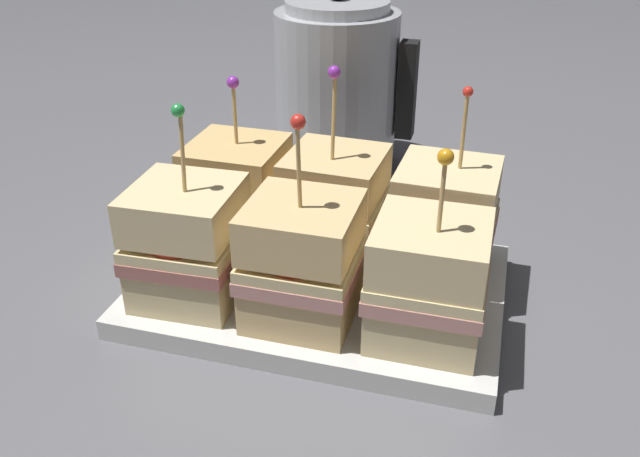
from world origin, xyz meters
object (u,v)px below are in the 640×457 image
at_px(sandwich_front_right, 428,281).
at_px(kettle_steel, 337,88).
at_px(sandwich_back_left, 238,194).
at_px(sandwich_front_center, 299,261).
at_px(sandwich_back_center, 334,206).
at_px(sandwich_front_left, 188,243).
at_px(serving_platter, 320,289).
at_px(sandwich_back_right, 444,221).

bearing_deg(sandwich_front_right, kettle_steel, 115.08).
xyz_separation_m(sandwich_back_left, kettle_steel, (0.03, 0.24, 0.03)).
distance_m(sandwich_front_center, kettle_steel, 0.34).
distance_m(sandwich_front_right, sandwich_back_center, 0.14).
height_order(sandwich_front_center, sandwich_back_center, sandwich_back_center).
bearing_deg(sandwich_front_center, sandwich_front_left, 178.80).
distance_m(serving_platter, sandwich_back_right, 0.12).
xyz_separation_m(sandwich_front_right, sandwich_back_center, (-0.10, 0.10, 0.00)).
relative_size(sandwich_front_center, sandwich_back_center, 0.96).
height_order(sandwich_back_left, sandwich_back_right, sandwich_back_right).
bearing_deg(sandwich_back_center, serving_platter, -89.41).
bearing_deg(sandwich_back_left, sandwich_front_left, -92.81).
xyz_separation_m(sandwich_front_right, sandwich_back_left, (-0.19, 0.10, 0.00)).
distance_m(serving_platter, sandwich_front_right, 0.12).
relative_size(sandwich_back_right, kettle_steel, 0.76).
bearing_deg(sandwich_front_right, sandwich_back_right, 89.68).
distance_m(sandwich_back_left, kettle_steel, 0.24).
bearing_deg(sandwich_back_left, serving_platter, -27.43).
bearing_deg(sandwich_front_right, serving_platter, 153.80).
bearing_deg(kettle_steel, sandwich_back_center, -76.03).
relative_size(sandwich_back_center, kettle_steel, 0.81).
bearing_deg(sandwich_front_left, sandwich_front_right, 0.10).
bearing_deg(sandwich_back_center, sandwich_front_right, -44.69).
distance_m(serving_platter, sandwich_back_left, 0.12).
relative_size(sandwich_front_center, sandwich_back_left, 1.07).
xyz_separation_m(serving_platter, sandwich_back_center, (-0.00, 0.05, 0.06)).
bearing_deg(sandwich_front_center, serving_platter, 86.85).
relative_size(sandwich_back_left, sandwich_back_center, 0.90).
bearing_deg(serving_platter, sandwich_front_right, -26.20).
relative_size(sandwich_front_left, sandwich_back_right, 1.00).
distance_m(serving_platter, kettle_steel, 0.31).
distance_m(sandwich_front_center, sandwich_back_center, 0.10).
distance_m(sandwich_front_center, sandwich_back_left, 0.13).
bearing_deg(sandwich_front_right, sandwich_front_left, -179.90).
xyz_separation_m(sandwich_front_left, sandwich_back_center, (0.10, 0.10, 0.00)).
relative_size(sandwich_front_left, sandwich_front_right, 1.07).
distance_m(sandwich_front_center, sandwich_front_right, 0.10).
bearing_deg(sandwich_front_center, sandwich_back_left, 132.50).
bearing_deg(sandwich_back_center, kettle_steel, 103.97).
bearing_deg(sandwich_back_left, sandwich_front_right, -26.80).
bearing_deg(kettle_steel, sandwich_front_right, -64.92).
height_order(sandwich_front_center, sandwich_back_left, sandwich_front_center).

